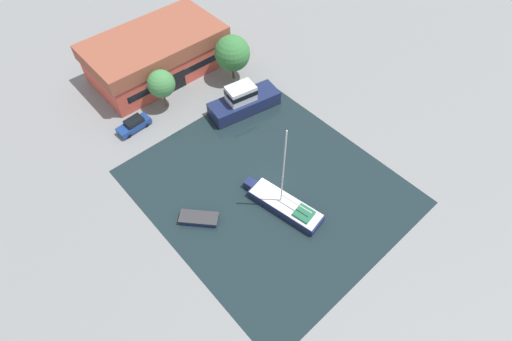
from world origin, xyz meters
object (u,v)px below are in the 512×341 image
Objects in this scene: quay_tree_by_water at (232,53)px; quay_tree_near_building at (161,84)px; warehouse_building at (156,54)px; motor_cruiser at (243,101)px; small_dinghy at (199,218)px; sailboat_moored at (284,204)px; parked_car at (134,125)px.

quay_tree_near_building is at bearing 172.34° from quay_tree_by_water.
warehouse_building is 11.42m from quay_tree_by_water.
small_dinghy is (-15.34, -10.26, -1.13)m from motor_cruiser.
quay_tree_near_building is at bearing 80.54° from sailboat_moored.
sailboat_moored is (-10.49, -21.49, -3.70)m from quay_tree_by_water.
warehouse_building is 15.46m from motor_cruiser.
motor_cruiser is 18.49m from small_dinghy.
quay_tree_by_water is at bearing -95.55° from parked_car.
warehouse_building is 1.88× the size of motor_cruiser.
motor_cruiser reaches higher than small_dinghy.
warehouse_building reaches higher than quay_tree_near_building.
warehouse_building reaches higher than motor_cruiser.
quay_tree_by_water is 0.67× the size of motor_cruiser.
quay_tree_by_water is 1.49× the size of parked_car.
quay_tree_by_water is 16.91m from parked_car.
sailboat_moored reaches higher than quay_tree_by_water.
sailboat_moored is 1.18× the size of motor_cruiser.
motor_cruiser is 2.39× the size of small_dinghy.
sailboat_moored reaches higher than small_dinghy.
quay_tree_by_water reaches higher than quay_tree_near_building.
sailboat_moored reaches higher than motor_cruiser.
sailboat_moored is (6.04, -22.07, -0.18)m from parked_car.
parked_car is 17.13m from small_dinghy.
motor_cruiser is (3.98, -14.85, -1.55)m from warehouse_building.
motor_cruiser is (-3.31, -6.16, -2.84)m from quay_tree_by_water.
small_dinghy is (-7.67, -17.90, -3.63)m from quay_tree_near_building.
quay_tree_by_water is 0.56× the size of sailboat_moored.
motor_cruiser is (7.17, 15.34, 0.86)m from sailboat_moored.
small_dinghy is (-11.36, -25.11, -2.68)m from warehouse_building.
sailboat_moored is 2.83× the size of small_dinghy.
small_dinghy is (-8.17, 5.07, -0.27)m from sailboat_moored.
parked_car is at bearing 40.53° from small_dinghy.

